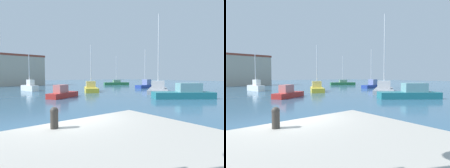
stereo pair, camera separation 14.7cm
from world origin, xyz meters
TOP-DOWN VIEW (x-y plane):
  - water at (15.00, 20.00)m, footprint 160.00×160.00m
  - mooring_bollard at (-0.81, -1.15)m, footprint 0.22×0.22m
  - sailboat_grey_behind_lamppost at (19.87, 10.87)m, footprint 8.82×7.42m
  - sailboat_white_outer_mooring at (5.05, 26.01)m, footprint 1.97×4.21m
  - sailboat_yellow_near_pier at (12.50, 18.51)m, footprint 4.34×6.03m
  - motorboat_teal_distant_east at (15.89, 4.37)m, footprint 6.46×5.42m
  - sailboat_green_distant_north at (29.01, 31.75)m, footprint 7.09×5.12m
  - sailboat_blue_mid_harbor at (26.04, 18.68)m, footprint 4.97×2.07m
  - motorboat_red_far_right at (5.61, 13.57)m, footprint 4.35×3.29m
  - harbor_office at (7.72, 45.36)m, footprint 10.71×5.25m

SIDE VIEW (x-z plane):
  - water at x=15.00m, z-range 0.00..0.00m
  - motorboat_red_far_right at x=5.61m, z-range -0.24..1.25m
  - sailboat_green_distant_north at x=29.01m, z-range -3.46..4.49m
  - sailboat_yellow_near_pier at x=12.50m, z-range -3.15..4.32m
  - sailboat_grey_behind_lamppost at x=19.87m, z-range -5.35..6.53m
  - motorboat_teal_distant_east at x=15.89m, z-range -0.26..1.46m
  - sailboat_blue_mid_harbor at x=26.04m, z-range -3.37..4.69m
  - sailboat_white_outer_mooring at x=5.05m, z-range -2.40..3.77m
  - mooring_bollard at x=-0.81m, z-range 1.09..1.68m
  - harbor_office at x=7.72m, z-range 0.01..8.02m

